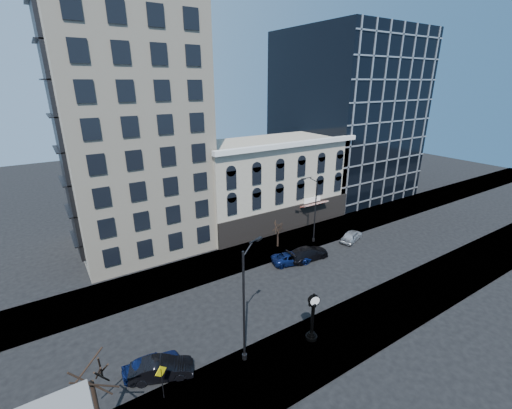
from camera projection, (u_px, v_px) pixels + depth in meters
ground at (261, 297)px, 33.38m from camera, size 160.00×160.00×0.00m
sidewalk_far at (223, 262)px, 39.67m from camera, size 160.00×6.00×0.12m
sidewalk_near at (317, 347)px, 27.04m from camera, size 160.00×6.00×0.12m
cream_tower at (124, 86)px, 38.61m from camera, size 15.90×15.40×42.50m
victorian_row at (269, 182)px, 50.03m from camera, size 22.60×11.19×12.50m
glass_office at (345, 116)px, 61.51m from camera, size 20.00×20.15×28.00m
street_clock at (313, 319)px, 27.18m from camera, size 0.97×0.97×4.27m
street_lamp_near at (249, 271)px, 23.87m from camera, size 2.35×1.18×9.59m
street_lamp_far at (312, 193)px, 42.24m from camera, size 2.28×0.78×8.96m
bare_tree_near at (89, 368)px, 18.30m from camera, size 4.04×4.04×6.93m
bare_tree_far at (278, 225)px, 42.47m from camera, size 2.22×2.22×3.80m
warning_sign at (162, 376)px, 21.98m from camera, size 0.84×0.30×2.67m
car_near_a at (152, 364)px, 24.52m from camera, size 4.18×1.94×1.39m
car_near_b at (161, 369)px, 24.11m from camera, size 4.65×3.04×1.45m
car_far_a at (292, 258)px, 39.42m from camera, size 5.07×3.33×1.30m
car_far_b at (308, 253)px, 40.24m from camera, size 5.45×2.40×1.56m
car_far_c at (352, 236)px, 44.94m from camera, size 4.44×2.98×1.40m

